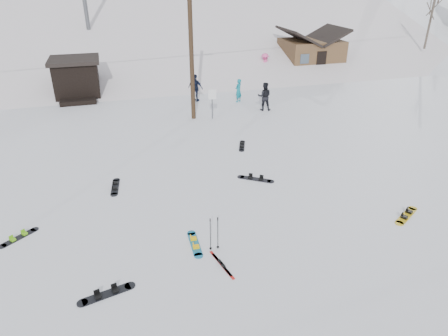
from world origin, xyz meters
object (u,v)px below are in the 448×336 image
object	(u,v)px
hero_snowboard	(195,244)
cabin	(311,54)
hero_skis	(222,264)
utility_pole	(191,40)

from	to	relation	value
hero_snowboard	cabin	bearing A→B (deg)	-33.56
hero_snowboard	hero_skis	bearing A→B (deg)	-153.78
utility_pole	hero_snowboard	bearing A→B (deg)	-102.00
hero_snowboard	hero_skis	world-z (taller)	hero_snowboard
cabin	hero_snowboard	world-z (taller)	cabin
utility_pole	cabin	xyz separation A→B (m)	(13.00, 10.00, -3.20)
cabin	hero_snowboard	distance (m)	27.45
utility_pole	cabin	size ratio (longest dim) A/B	1.67
utility_pole	cabin	distance (m)	16.71
utility_pole	hero_snowboard	world-z (taller)	utility_pole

